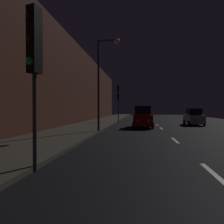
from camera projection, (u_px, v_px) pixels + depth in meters
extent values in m
cube|color=black|center=(155.00, 123.00, 26.93)|extent=(26.81, 84.00, 0.02)
cube|color=#38332B|center=(101.00, 122.00, 27.88)|extent=(4.40, 84.00, 0.15)
cube|color=#472319|center=(74.00, 84.00, 24.69)|extent=(0.80, 63.00, 9.72)
cube|color=beige|center=(214.00, 174.00, 5.62)|extent=(0.16, 2.20, 0.01)
cube|color=beige|center=(175.00, 140.00, 11.78)|extent=(0.16, 2.20, 0.01)
cube|color=beige|center=(161.00, 128.00, 19.10)|extent=(0.16, 2.20, 0.01)
cube|color=beige|center=(157.00, 125.00, 23.64)|extent=(0.16, 2.20, 0.01)
cylinder|color=#38383A|center=(35.00, 122.00, 5.91)|extent=(0.12, 0.12, 2.81)
cube|color=black|center=(34.00, 40.00, 5.88)|extent=(0.38, 0.40, 1.90)
sphere|color=black|center=(30.00, 15.00, 5.71)|extent=(0.22, 0.22, 0.22)
sphere|color=black|center=(30.00, 38.00, 5.72)|extent=(0.22, 0.22, 0.22)
sphere|color=#19D84C|center=(30.00, 61.00, 5.73)|extent=(0.22, 0.22, 0.22)
cylinder|color=#38383A|center=(118.00, 111.00, 28.77)|extent=(0.12, 0.12, 3.16)
cube|color=black|center=(118.00, 93.00, 28.74)|extent=(0.35, 0.38, 1.90)
sphere|color=black|center=(118.00, 88.00, 28.56)|extent=(0.22, 0.22, 0.22)
sphere|color=orange|center=(118.00, 93.00, 28.57)|extent=(0.22, 0.22, 0.22)
sphere|color=black|center=(118.00, 97.00, 28.57)|extent=(0.22, 0.22, 0.22)
cylinder|color=#2D2D30|center=(98.00, 86.00, 15.66)|extent=(0.16, 0.16, 7.04)
cylinder|color=#2D2D30|center=(108.00, 40.00, 15.52)|extent=(1.40, 0.10, 0.10)
sphere|color=beige|center=(117.00, 41.00, 15.43)|extent=(0.44, 0.44, 0.44)
cube|color=maroon|center=(143.00, 120.00, 20.15)|extent=(1.75, 4.09, 1.07)
cube|color=black|center=(143.00, 110.00, 20.28)|extent=(1.49, 2.05, 0.82)
cylinder|color=black|center=(152.00, 126.00, 18.63)|extent=(0.21, 0.62, 0.62)
cylinder|color=black|center=(133.00, 125.00, 18.85)|extent=(0.21, 0.62, 0.62)
cylinder|color=black|center=(151.00, 123.00, 21.46)|extent=(0.21, 0.62, 0.62)
cylinder|color=black|center=(134.00, 123.00, 21.69)|extent=(0.21, 0.62, 0.62)
sphere|color=white|center=(149.00, 121.00, 18.10)|extent=(0.18, 0.18, 0.18)
sphere|color=white|center=(138.00, 121.00, 18.23)|extent=(0.18, 0.18, 0.18)
sphere|color=red|center=(147.00, 119.00, 22.08)|extent=(0.18, 0.18, 0.18)
sphere|color=red|center=(138.00, 119.00, 22.20)|extent=(0.18, 0.18, 0.18)
cube|color=silver|center=(194.00, 119.00, 23.40)|extent=(1.57, 3.66, 0.96)
cube|color=black|center=(194.00, 112.00, 23.26)|extent=(1.33, 1.83, 0.73)
cylinder|color=black|center=(184.00, 122.00, 24.78)|extent=(0.19, 0.56, 0.56)
cylinder|color=black|center=(198.00, 122.00, 24.58)|extent=(0.19, 0.56, 0.56)
cylinder|color=black|center=(189.00, 123.00, 22.24)|extent=(0.19, 0.56, 0.56)
cylinder|color=black|center=(204.00, 123.00, 22.04)|extent=(0.19, 0.56, 0.56)
sphere|color=slate|center=(186.00, 118.00, 25.24)|extent=(0.16, 0.16, 0.16)
sphere|color=slate|center=(194.00, 118.00, 25.12)|extent=(0.16, 0.16, 0.16)
sphere|color=red|center=(194.00, 120.00, 21.68)|extent=(0.16, 0.16, 0.16)
sphere|color=red|center=(202.00, 120.00, 21.57)|extent=(0.16, 0.16, 0.16)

